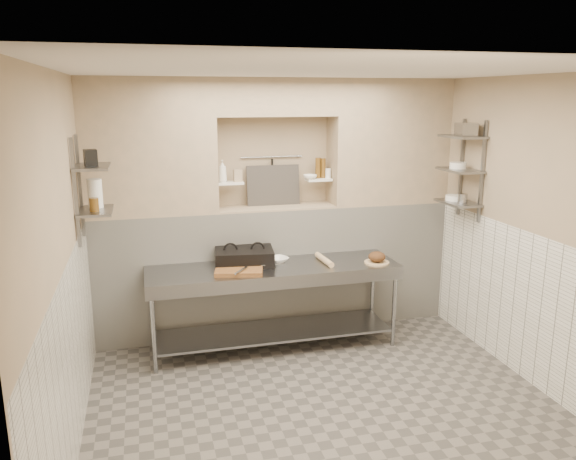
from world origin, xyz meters
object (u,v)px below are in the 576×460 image
object	(u,v)px
prep_table	(274,290)
cutting_board	(239,270)
rolling_pin	(324,260)
bread_loaf	(377,257)
panini_press	(244,257)
bottle_soap	(222,171)
jug_left	(95,193)
bowl_alcove	(310,177)
mixing_bowl	(278,260)

from	to	relation	value
prep_table	cutting_board	bearing A→B (deg)	-164.81
rolling_pin	bread_loaf	bearing A→B (deg)	-16.72
prep_table	rolling_pin	bearing A→B (deg)	1.19
rolling_pin	panini_press	bearing A→B (deg)	169.79
bottle_soap	jug_left	xyz separation A→B (m)	(-1.26, -0.58, -0.09)
cutting_board	rolling_pin	world-z (taller)	rolling_pin
cutting_board	bread_loaf	bearing A→B (deg)	-1.73
panini_press	rolling_pin	distance (m)	0.84
bowl_alcove	bread_loaf	bearing A→B (deg)	-52.59
cutting_board	bowl_alcove	distance (m)	1.40
prep_table	rolling_pin	distance (m)	0.62
bread_loaf	bowl_alcove	world-z (taller)	bowl_alcove
rolling_pin	bottle_soap	distance (m)	1.43
cutting_board	rolling_pin	xyz separation A→B (m)	(0.93, 0.11, 0.01)
bottle_soap	jug_left	bearing A→B (deg)	-155.13
prep_table	bowl_alcove	distance (m)	1.34
prep_table	bottle_soap	distance (m)	1.38
bread_loaf	bowl_alcove	bearing A→B (deg)	127.41
mixing_bowl	jug_left	size ratio (longest dim) A/B	0.78
panini_press	bowl_alcove	world-z (taller)	bowl_alcove
bread_loaf	mixing_bowl	bearing A→B (deg)	162.95
rolling_pin	jug_left	distance (m)	2.38
panini_press	rolling_pin	size ratio (longest dim) A/B	1.58
bottle_soap	prep_table	bearing A→B (deg)	-52.21
panini_press	mixing_bowl	distance (m)	0.37
mixing_bowl	bread_loaf	distance (m)	1.04
bread_loaf	prep_table	bearing A→B (deg)	172.21
prep_table	panini_press	size ratio (longest dim) A/B	4.03
mixing_bowl	bowl_alcove	bearing A→B (deg)	40.10
bowl_alcove	rolling_pin	bearing A→B (deg)	-89.75
panini_press	prep_table	bearing A→B (deg)	-22.76
rolling_pin	bread_loaf	size ratio (longest dim) A/B	2.26
bottle_soap	panini_press	bearing A→B (deg)	-69.17
rolling_pin	jug_left	size ratio (longest dim) A/B	1.56
mixing_bowl	bottle_soap	world-z (taller)	bottle_soap
mixing_bowl	rolling_pin	bearing A→B (deg)	-17.43
cutting_board	mixing_bowl	xyz separation A→B (m)	(0.46, 0.26, 0.00)
prep_table	jug_left	xyz separation A→B (m)	(-1.69, -0.03, 1.10)
mixing_bowl	bread_loaf	xyz separation A→B (m)	(0.99, -0.30, 0.04)
cutting_board	mixing_bowl	size ratio (longest dim) A/B	2.28
bowl_alcove	jug_left	world-z (taller)	jug_left
rolling_pin	bowl_alcove	xyz separation A→B (m)	(-0.00, 0.54, 0.81)
panini_press	bread_loaf	world-z (taller)	panini_press
bowl_alcove	jug_left	xyz separation A→B (m)	(-2.23, -0.58, 0.01)
rolling_pin	jug_left	world-z (taller)	jug_left
prep_table	bread_loaf	xyz separation A→B (m)	(1.08, -0.15, 0.33)
bread_loaf	jug_left	bearing A→B (deg)	177.58
cutting_board	bottle_soap	distance (m)	1.12
prep_table	panini_press	world-z (taller)	panini_press
cutting_board	bread_loaf	size ratio (longest dim) A/B	2.58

